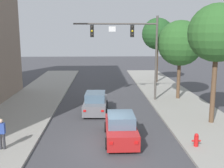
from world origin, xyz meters
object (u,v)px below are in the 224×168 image
at_px(fire_hydrant, 196,140).
at_px(street_tree_nearest, 217,33).
at_px(traffic_signal_mast, 133,42).
at_px(car_lead_grey, 96,103).
at_px(car_following_red, 121,128).
at_px(pedestrian_sidewalk_left_walker, 2,132).
at_px(street_tree_second, 180,43).
at_px(street_tree_third, 158,34).

bearing_deg(fire_hydrant, street_tree_nearest, 57.86).
height_order(traffic_signal_mast, fire_hydrant, traffic_signal_mast).
distance_m(traffic_signal_mast, car_lead_grey, 6.56).
bearing_deg(traffic_signal_mast, fire_hydrant, -78.00).
distance_m(car_lead_grey, fire_hydrant, 9.05).
height_order(traffic_signal_mast, car_following_red, traffic_signal_mast).
height_order(car_following_red, fire_hydrant, car_following_red).
distance_m(traffic_signal_mast, pedestrian_sidewalk_left_walker, 13.79).
xyz_separation_m(pedestrian_sidewalk_left_walker, fire_hydrant, (10.23, -0.08, -0.56)).
xyz_separation_m(traffic_signal_mast, street_tree_second, (4.38, 0.46, -0.13)).
relative_size(car_lead_grey, street_tree_nearest, 0.55).
xyz_separation_m(street_tree_nearest, street_tree_third, (-0.51, 15.76, -0.04)).
bearing_deg(traffic_signal_mast, car_lead_grey, -135.16).
bearing_deg(pedestrian_sidewalk_left_walker, car_following_red, 11.90).
relative_size(fire_hydrant, street_tree_nearest, 0.09).
xyz_separation_m(pedestrian_sidewalk_left_walker, street_tree_nearest, (12.67, 3.80, 5.06)).
bearing_deg(pedestrian_sidewalk_left_walker, street_tree_second, 41.14).
bearing_deg(car_following_red, fire_hydrant, -19.61).
bearing_deg(street_tree_third, fire_hydrant, -95.61).
relative_size(car_lead_grey, pedestrian_sidewalk_left_walker, 2.63).
distance_m(car_lead_grey, street_tree_nearest, 10.15).
xyz_separation_m(street_tree_nearest, street_tree_second, (-0.28, 7.02, -0.87)).
relative_size(traffic_signal_mast, street_tree_nearest, 0.95).
bearing_deg(fire_hydrant, car_lead_grey, 127.42).
height_order(car_lead_grey, street_tree_nearest, street_tree_nearest).
bearing_deg(street_tree_second, traffic_signal_mast, -174.06).
xyz_separation_m(fire_hydrant, street_tree_second, (2.16, 10.90, 4.74)).
xyz_separation_m(car_lead_grey, fire_hydrant, (5.50, -7.19, -0.22)).
distance_m(street_tree_nearest, street_tree_second, 7.08).
height_order(traffic_signal_mast, street_tree_second, traffic_signal_mast).
xyz_separation_m(traffic_signal_mast, car_lead_grey, (-3.28, -3.26, -4.66)).
bearing_deg(street_tree_second, fire_hydrant, -101.20).
distance_m(pedestrian_sidewalk_left_walker, street_tree_second, 16.97).
relative_size(street_tree_second, street_tree_third, 0.91).
bearing_deg(car_lead_grey, street_tree_second, 25.89).
distance_m(traffic_signal_mast, car_following_red, 10.32).
height_order(car_following_red, street_tree_second, street_tree_second).
xyz_separation_m(pedestrian_sidewalk_left_walker, street_tree_second, (12.39, 10.82, 4.19)).
bearing_deg(street_tree_second, street_tree_nearest, -87.73).
bearing_deg(fire_hydrant, pedestrian_sidewalk_left_walker, 179.54).
bearing_deg(street_tree_third, street_tree_nearest, -88.15).
height_order(pedestrian_sidewalk_left_walker, fire_hydrant, pedestrian_sidewalk_left_walker).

